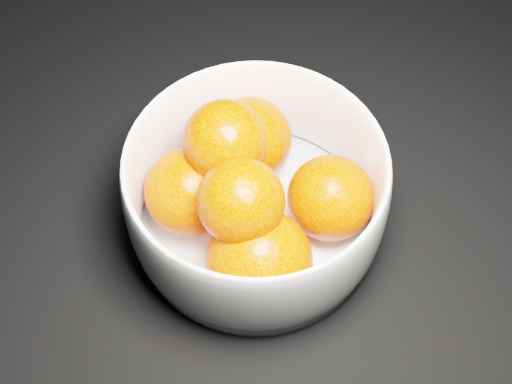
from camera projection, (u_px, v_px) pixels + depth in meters
bowl at (256, 196)px, 0.61m from camera, size 0.22×0.22×0.11m
orange_pile at (250, 195)px, 0.60m from camera, size 0.17×0.19×0.12m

